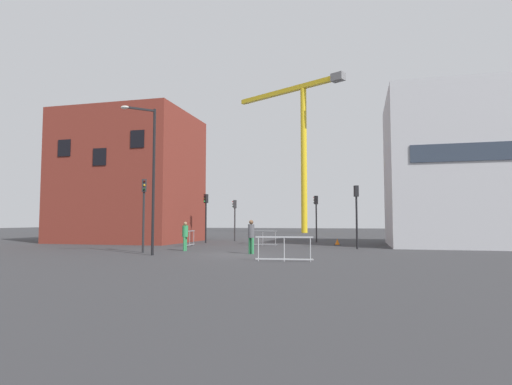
{
  "coord_description": "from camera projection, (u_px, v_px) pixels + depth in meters",
  "views": [
    {
      "loc": [
        6.12,
        -20.88,
        1.75
      ],
      "look_at": [
        0.0,
        3.58,
        3.47
      ],
      "focal_mm": 29.25,
      "sensor_mm": 36.0,
      "label": 1
    }
  ],
  "objects": [
    {
      "name": "safety_barrier_right_run",
      "position": [
        190.0,
        238.0,
        28.77
      ],
      "size": [
        0.32,
        2.23,
        1.08
      ],
      "color": "gray",
      "rests_on": "ground"
    },
    {
      "name": "traffic_light_island",
      "position": [
        356.0,
        206.0,
        26.13
      ],
      "size": [
        0.32,
        0.39,
        3.97
      ],
      "color": "black",
      "rests_on": "ground"
    },
    {
      "name": "traffic_light_verge",
      "position": [
        144.0,
        203.0,
        23.15
      ],
      "size": [
        0.35,
        0.38,
        4.07
      ],
      "color": "#232326",
      "rests_on": "ground"
    },
    {
      "name": "traffic_light_median",
      "position": [
        316.0,
        211.0,
        34.39
      ],
      "size": [
        0.38,
        0.27,
        3.82
      ],
      "color": "#2D2D30",
      "rests_on": "ground"
    },
    {
      "name": "traffic_light_crosswalk",
      "position": [
        206.0,
        210.0,
        33.29
      ],
      "size": [
        0.34,
        0.39,
        3.89
      ],
      "color": "black",
      "rests_on": "ground"
    },
    {
      "name": "safety_barrier_mid_span",
      "position": [
        263.0,
        238.0,
        29.27
      ],
      "size": [
        2.08,
        0.32,
        1.08
      ],
      "color": "gray",
      "rests_on": "ground"
    },
    {
      "name": "office_block",
      "position": [
        492.0,
        169.0,
        28.6
      ],
      "size": [
        13.77,
        8.7,
        10.63
      ],
      "color": "#B7B7BC",
      "rests_on": "ground"
    },
    {
      "name": "safety_barrier_left_run",
      "position": [
        251.0,
        236.0,
        32.21
      ],
      "size": [
        0.28,
        2.13,
        1.08
      ],
      "color": "gray",
      "rests_on": "ground"
    },
    {
      "name": "brick_building",
      "position": [
        130.0,
        178.0,
        35.19
      ],
      "size": [
        10.36,
        8.59,
        10.67
      ],
      "color": "maroon",
      "rests_on": "ground"
    },
    {
      "name": "traffic_cone_on_verge",
      "position": [
        337.0,
        242.0,
        30.26
      ],
      "size": [
        0.45,
        0.45,
        0.46
      ],
      "color": "black",
      "rests_on": "ground"
    },
    {
      "name": "pedestrian_waiting",
      "position": [
        185.0,
        234.0,
        24.48
      ],
      "size": [
        0.34,
        0.34,
        1.7
      ],
      "color": "#2D844C",
      "rests_on": "ground"
    },
    {
      "name": "safety_barrier_front",
      "position": [
        284.0,
        248.0,
        18.0
      ],
      "size": [
        2.49,
        0.34,
        1.08
      ],
      "color": "#B2B5BA",
      "rests_on": "ground"
    },
    {
      "name": "pedestrian_walking",
      "position": [
        251.0,
        234.0,
        22.16
      ],
      "size": [
        0.34,
        0.34,
        1.8
      ],
      "color": "#2D844C",
      "rests_on": "ground"
    },
    {
      "name": "streetlamp_tall",
      "position": [
        150.0,
        168.0,
        21.42
      ],
      "size": [
        1.39,
        1.25,
        7.58
      ],
      "color": "black",
      "rests_on": "ground"
    },
    {
      "name": "ground",
      "position": [
        239.0,
        255.0,
        21.57
      ],
      "size": [
        160.0,
        160.0,
        0.0
      ],
      "primitive_type": "plane",
      "color": "#333335"
    },
    {
      "name": "traffic_light_near",
      "position": [
        235.0,
        213.0,
        36.28
      ],
      "size": [
        0.39,
        0.32,
        3.56
      ],
      "color": "#2D2D30",
      "rests_on": "ground"
    },
    {
      "name": "construction_crane",
      "position": [
        301.0,
        131.0,
        62.5
      ],
      "size": [
        17.67,
        10.01,
        22.5
      ],
      "color": "yellow",
      "rests_on": "ground"
    }
  ]
}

